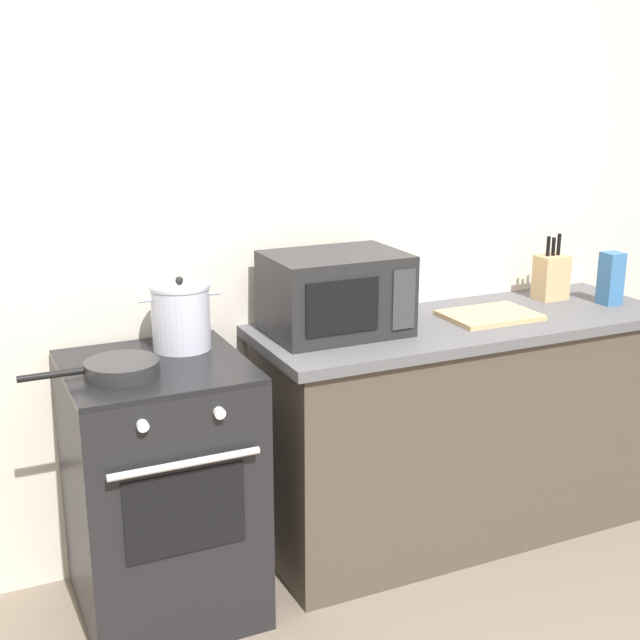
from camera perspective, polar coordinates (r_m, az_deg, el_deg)
The scene contains 10 objects.
back_wall at distance 3.34m, azimuth -1.99°, elevation 5.80°, with size 4.40×0.10×2.50m, color silver.
lower_cabinet_right at distance 3.56m, azimuth 9.38°, elevation -7.41°, with size 1.64×0.56×0.88m, color #4C4238.
countertop_right at distance 3.41m, azimuth 9.73°, elevation -0.28°, with size 1.70×0.60×0.04m, color #59595E.
stove at distance 3.06m, azimuth -10.54°, elevation -11.08°, with size 0.60×0.64×0.92m.
stock_pot at distance 3.00m, azimuth -9.30°, elevation 0.24°, with size 0.29×0.21×0.26m.
frying_pan at distance 2.79m, azimuth -13.27°, elevation -3.18°, with size 0.44×0.24×0.05m.
microwave at distance 3.14m, azimuth 1.04°, elevation 1.79°, with size 0.50×0.37×0.30m.
cutting_board at distance 3.44m, azimuth 11.31°, elevation 0.31°, with size 0.36×0.26×0.02m, color tan.
knife_block at distance 3.77m, azimuth 15.23°, elevation 2.83°, with size 0.13×0.10×0.28m.
pasta_box at distance 3.76m, azimuth 18.91°, elevation 2.66°, with size 0.08×0.08×0.22m, color teal.
Camera 1 is at (-0.97, -2.07, 1.84)m, focal length 47.75 mm.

